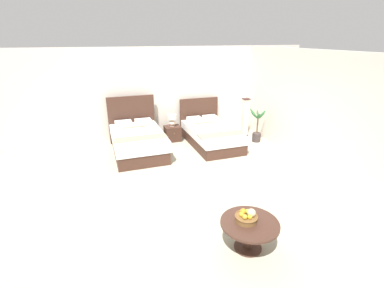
{
  "coord_description": "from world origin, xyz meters",
  "views": [
    {
      "loc": [
        -1.89,
        -5.14,
        3.01
      ],
      "look_at": [
        -0.01,
        0.61,
        0.68
      ],
      "focal_mm": 26.14,
      "sensor_mm": 36.0,
      "label": 1
    }
  ],
  "objects_px": {
    "bed_near_window": "(138,141)",
    "table_lamp": "(172,120)",
    "coffee_table": "(249,228)",
    "nightstand": "(173,133)",
    "fruit_bowl": "(247,217)",
    "potted_palm": "(257,131)",
    "bed_near_corner": "(211,135)",
    "floor_lamp_corner": "(245,117)"
  },
  "relations": [
    {
      "from": "potted_palm",
      "to": "table_lamp",
      "type": "bearing_deg",
      "value": 159.62
    },
    {
      "from": "bed_near_corner",
      "to": "floor_lamp_corner",
      "type": "relative_size",
      "value": 1.84
    },
    {
      "from": "table_lamp",
      "to": "coffee_table",
      "type": "relative_size",
      "value": 0.42
    },
    {
      "from": "bed_near_corner",
      "to": "potted_palm",
      "type": "bearing_deg",
      "value": -9.49
    },
    {
      "from": "table_lamp",
      "to": "fruit_bowl",
      "type": "xyz_separation_m",
      "value": [
        -0.12,
        -4.91,
        -0.13
      ]
    },
    {
      "from": "fruit_bowl",
      "to": "potted_palm",
      "type": "xyz_separation_m",
      "value": [
        2.54,
        4.01,
        -0.19
      ]
    },
    {
      "from": "bed_near_window",
      "to": "table_lamp",
      "type": "distance_m",
      "value": 1.36
    },
    {
      "from": "coffee_table",
      "to": "fruit_bowl",
      "type": "xyz_separation_m",
      "value": [
        -0.03,
        0.05,
        0.18
      ]
    },
    {
      "from": "table_lamp",
      "to": "coffee_table",
      "type": "distance_m",
      "value": 4.97
    },
    {
      "from": "coffee_table",
      "to": "bed_near_window",
      "type": "bearing_deg",
      "value": 103.8
    },
    {
      "from": "fruit_bowl",
      "to": "table_lamp",
      "type": "bearing_deg",
      "value": 88.58
    },
    {
      "from": "bed_near_corner",
      "to": "bed_near_window",
      "type": "bearing_deg",
      "value": -179.9
    },
    {
      "from": "fruit_bowl",
      "to": "nightstand",
      "type": "bearing_deg",
      "value": 88.57
    },
    {
      "from": "bed_near_window",
      "to": "table_lamp",
      "type": "height_order",
      "value": "bed_near_window"
    },
    {
      "from": "coffee_table",
      "to": "nightstand",
      "type": "bearing_deg",
      "value": 88.94
    },
    {
      "from": "table_lamp",
      "to": "floor_lamp_corner",
      "type": "height_order",
      "value": "floor_lamp_corner"
    },
    {
      "from": "floor_lamp_corner",
      "to": "bed_near_corner",
      "type": "bearing_deg",
      "value": -163.5
    },
    {
      "from": "nightstand",
      "to": "bed_near_corner",
      "type": "bearing_deg",
      "value": -32.59
    },
    {
      "from": "potted_palm",
      "to": "coffee_table",
      "type": "bearing_deg",
      "value": -121.65
    },
    {
      "from": "floor_lamp_corner",
      "to": "coffee_table",
      "type": "bearing_deg",
      "value": -117.29
    },
    {
      "from": "floor_lamp_corner",
      "to": "potted_palm",
      "type": "xyz_separation_m",
      "value": [
        0.08,
        -0.63,
        -0.26
      ]
    },
    {
      "from": "table_lamp",
      "to": "coffee_table",
      "type": "bearing_deg",
      "value": -91.05
    },
    {
      "from": "bed_near_window",
      "to": "coffee_table",
      "type": "xyz_separation_m",
      "value": [
        1.06,
        -4.3,
        0.01
      ]
    },
    {
      "from": "coffee_table",
      "to": "bed_near_corner",
      "type": "bearing_deg",
      "value": 75.73
    },
    {
      "from": "bed_near_window",
      "to": "potted_palm",
      "type": "relative_size",
      "value": 2.05
    },
    {
      "from": "bed_near_corner",
      "to": "coffee_table",
      "type": "xyz_separation_m",
      "value": [
        -1.09,
        -4.3,
        0.07
      ]
    },
    {
      "from": "bed_near_corner",
      "to": "coffee_table",
      "type": "bearing_deg",
      "value": -104.27
    },
    {
      "from": "coffee_table",
      "to": "potted_palm",
      "type": "relative_size",
      "value": 0.85
    },
    {
      "from": "floor_lamp_corner",
      "to": "bed_near_window",
      "type": "bearing_deg",
      "value": -173.49
    },
    {
      "from": "table_lamp",
      "to": "floor_lamp_corner",
      "type": "relative_size",
      "value": 0.3
    },
    {
      "from": "nightstand",
      "to": "table_lamp",
      "type": "xyz_separation_m",
      "value": [
        0.0,
        0.02,
        0.44
      ]
    },
    {
      "from": "bed_near_corner",
      "to": "floor_lamp_corner",
      "type": "distance_m",
      "value": 1.42
    },
    {
      "from": "potted_palm",
      "to": "fruit_bowl",
      "type": "bearing_deg",
      "value": -122.28
    },
    {
      "from": "bed_near_corner",
      "to": "floor_lamp_corner",
      "type": "xyz_separation_m",
      "value": [
        1.33,
        0.39,
        0.31
      ]
    },
    {
      "from": "nightstand",
      "to": "coffee_table",
      "type": "xyz_separation_m",
      "value": [
        -0.09,
        -4.94,
        0.13
      ]
    },
    {
      "from": "bed_near_corner",
      "to": "fruit_bowl",
      "type": "distance_m",
      "value": 4.4
    },
    {
      "from": "bed_near_corner",
      "to": "table_lamp",
      "type": "relative_size",
      "value": 6.13
    },
    {
      "from": "fruit_bowl",
      "to": "bed_near_corner",
      "type": "bearing_deg",
      "value": 75.18
    },
    {
      "from": "coffee_table",
      "to": "potted_palm",
      "type": "distance_m",
      "value": 4.77
    },
    {
      "from": "bed_near_window",
      "to": "bed_near_corner",
      "type": "xyz_separation_m",
      "value": [
        2.15,
        0.0,
        -0.05
      ]
    },
    {
      "from": "table_lamp",
      "to": "coffee_table",
      "type": "height_order",
      "value": "table_lamp"
    },
    {
      "from": "nightstand",
      "to": "floor_lamp_corner",
      "type": "height_order",
      "value": "floor_lamp_corner"
    }
  ]
}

